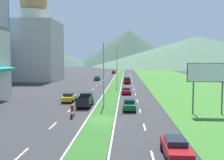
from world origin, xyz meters
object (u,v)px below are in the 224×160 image
Objects in this scene: billboard_roadside at (208,75)px; motorcycle_rider at (72,112)px; car_0 at (97,78)px; car_4 at (114,72)px; street_lamp_mid at (116,64)px; car_1 at (126,91)px; car_5 at (176,148)px; pickup_truck_1 at (85,100)px; car_2 at (129,105)px; street_lamp_near at (106,70)px; pickup_truck_0 at (127,80)px; car_3 at (69,97)px.

billboard_roadside reaches higher than motorcycle_rider.
car_4 is at bearing -5.26° from car_0.
street_lamp_mid reaches higher than car_1.
car_5 is at bearing -82.09° from street_lamp_mid.
pickup_truck_1 reaches higher than motorcycle_rider.
car_1 is 1.09× the size of car_2.
car_0 is (-6.87, 48.64, -4.96)m from street_lamp_near.
car_4 is (-6.74, 92.50, -0.01)m from car_2.
street_lamp_near is 25.20m from street_lamp_mid.
pickup_truck_0 reaches higher than car_2.
car_1 is at bearing -0.70° from pickup_truck_0.
pickup_truck_1 is (-3.79, -25.14, -5.15)m from street_lamp_mid.
street_lamp_mid is 2.53× the size of car_2.
billboard_roadside is 96.48m from car_4.
pickup_truck_0 is at bearing 76.59° from street_lamp_mid.
car_0 is (-20.95, 53.68, -4.56)m from billboard_roadside.
pickup_truck_1 is at bearing -98.57° from street_lamp_mid.
car_1 is 0.86× the size of pickup_truck_0.
car_4 is (-3.08, 89.79, -4.93)m from street_lamp_near.
car_5 is 0.84× the size of pickup_truck_0.
street_lamp_mid is 2.39× the size of car_5.
street_lamp_near is at bearing -12.61° from car_1.
car_0 is 41.33m from car_4.
motorcycle_rider reaches higher than car_4.
motorcycle_rider is (-4.19, -33.07, -5.39)m from street_lamp_mid.
car_4 is (3.79, 41.15, 0.03)m from car_0.
pickup_truck_0 is at bearing -136.28° from car_0.
street_lamp_near reaches higher than car_5.
car_2 is (3.66, -2.72, -4.92)m from street_lamp_near.
billboard_roadside reaches higher than car_0.
car_3 is at bearing -17.01° from pickup_truck_0.
street_lamp_mid is (0.56, 25.19, 0.43)m from street_lamp_near.
car_4 is at bearing -175.17° from car_1.
car_1 is at bearing -43.33° from car_3.
street_lamp_near reaches higher than car_0.
street_lamp_near is 0.92× the size of street_lamp_mid.
pickup_truck_1 is (3.64, -48.59, 0.23)m from car_0.
billboard_roadside is 18.51m from motorcycle_rider.
pickup_truck_0 is (3.56, 37.74, -4.73)m from street_lamp_near.
car_3 is (-7.32, -21.18, -5.34)m from street_lamp_mid.
billboard_roadside is 17.54m from car_5.
car_5 is 0.84× the size of pickup_truck_1.
pickup_truck_1 is at bearing -138.25° from car_3.
car_4 is at bearing -172.74° from pickup_truck_0.
car_3 is 12.29m from motorcycle_rider.
street_lamp_mid is 2.33× the size of car_1.
car_3 is 0.96× the size of car_5.
pickup_truck_1 is at bearing -2.91° from motorcycle_rider.
street_lamp_mid reaches higher than street_lamp_near.
car_2 reaches higher than car_0.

